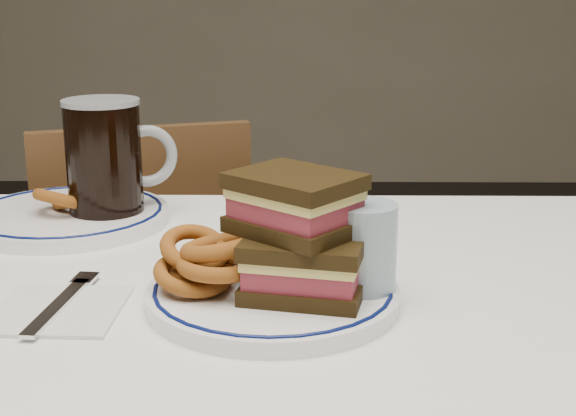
{
  "coord_description": "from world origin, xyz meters",
  "views": [
    {
      "loc": [
        0.16,
        -0.77,
        1.07
      ],
      "look_at": [
        0.15,
        0.04,
        0.84
      ],
      "focal_mm": 50.0,
      "sensor_mm": 36.0,
      "label": 1
    }
  ],
  "objects_px": {
    "chair_far": "(144,308)",
    "reuben_sandwich": "(300,235)",
    "far_plate": "(68,215)",
    "main_plate": "(273,294)",
    "beer_mug": "(107,161)"
  },
  "relations": [
    {
      "from": "chair_far",
      "to": "reuben_sandwich",
      "type": "xyz_separation_m",
      "value": [
        0.3,
        -0.7,
        0.38
      ]
    },
    {
      "from": "chair_far",
      "to": "far_plate",
      "type": "relative_size",
      "value": 3.03
    },
    {
      "from": "chair_far",
      "to": "far_plate",
      "type": "height_order",
      "value": "chair_far"
    },
    {
      "from": "main_plate",
      "to": "far_plate",
      "type": "distance_m",
      "value": 0.4
    },
    {
      "from": "chair_far",
      "to": "beer_mug",
      "type": "relative_size",
      "value": 4.85
    },
    {
      "from": "chair_far",
      "to": "main_plate",
      "type": "height_order",
      "value": "chair_far"
    },
    {
      "from": "chair_far",
      "to": "far_plate",
      "type": "bearing_deg",
      "value": -91.92
    },
    {
      "from": "main_plate",
      "to": "reuben_sandwich",
      "type": "distance_m",
      "value": 0.07
    },
    {
      "from": "chair_far",
      "to": "main_plate",
      "type": "distance_m",
      "value": 0.8
    },
    {
      "from": "main_plate",
      "to": "chair_far",
      "type": "bearing_deg",
      "value": 112.0
    },
    {
      "from": "main_plate",
      "to": "far_plate",
      "type": "height_order",
      "value": "same"
    },
    {
      "from": "main_plate",
      "to": "beer_mug",
      "type": "relative_size",
      "value": 1.53
    },
    {
      "from": "beer_mug",
      "to": "reuben_sandwich",
      "type": "bearing_deg",
      "value": -48.54
    },
    {
      "from": "beer_mug",
      "to": "far_plate",
      "type": "relative_size",
      "value": 0.63
    },
    {
      "from": "beer_mug",
      "to": "far_plate",
      "type": "bearing_deg",
      "value": -178.57
    }
  ]
}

